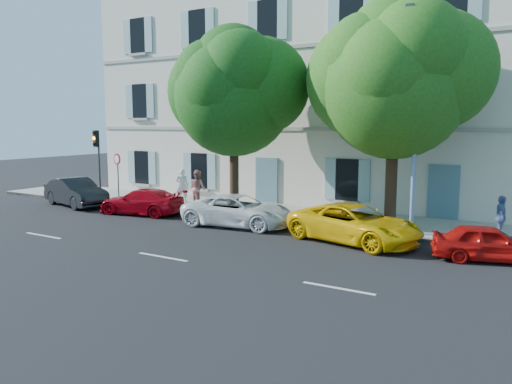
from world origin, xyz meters
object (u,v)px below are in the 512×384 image
Objects in this scene: car_red_coupe at (142,202)px; street_lamp at (415,110)px; car_white_coupe at (239,211)px; pedestrian_b at (198,188)px; road_sign at (118,167)px; car_dark_sedan at (76,192)px; pedestrian_a at (182,186)px; car_yellow_supercar at (354,224)px; tree_right at (395,86)px; traffic_light at (97,150)px; tree_left at (234,97)px; car_red_hatchback at (489,243)px; pedestrian_c at (501,218)px.

car_red_coupe is 12.90m from street_lamp.
pedestrian_b is at bearing 50.70° from car_white_coupe.
car_dark_sedan is at bearing -136.83° from road_sign.
street_lamp reaches higher than car_red_coupe.
pedestrian_a is at bearing 172.81° from car_red_coupe.
car_yellow_supercar is 13.78m from road_sign.
car_red_coupe is at bearing -169.32° from tree_right.
road_sign reaches higher than pedestrian_a.
car_yellow_supercar is at bearing -77.73° from car_dark_sedan.
tree_right reaches higher than car_white_coupe.
traffic_light is at bearing -10.77° from pedestrian_a.
car_white_coupe is at bearing -51.70° from tree_left.
car_red_hatchback is 12.07m from tree_left.
road_sign is at bearing -124.90° from car_red_coupe.
street_lamp is (1.59, 1.66, 4.07)m from car_yellow_supercar.
car_dark_sedan is at bearing 43.92° from pedestrian_b.
tree_right is at bearing 3.60° from tree_left.
car_red_coupe is at bearing 83.84° from pedestrian_c.
pedestrian_c reaches higher than car_red_coupe.
car_red_hatchback is at bearing -78.79° from car_yellow_supercar.
street_lamp is at bearing 139.97° from pedestrian_a.
road_sign is (-8.48, 1.44, 1.34)m from car_white_coupe.
car_white_coupe is 0.96× the size of car_yellow_supercar.
pedestrian_a is at bearing 72.01° from pedestrian_c.
car_red_hatchback is (15.00, -0.43, -0.03)m from car_red_coupe.
car_red_coupe is at bearing -158.11° from tree_left.
pedestrian_a is (-10.64, 3.35, 0.34)m from car_yellow_supercar.
tree_right is (0.63, 2.32, 4.99)m from car_yellow_supercar.
car_white_coupe is 4.90m from pedestrian_b.
tree_left is at bearing -176.40° from tree_right.
pedestrian_b is at bearing 12.11° from traffic_light.
car_yellow_supercar is 2.82× the size of pedestrian_a.
tree_right reaches higher than road_sign.
tree_left reaches higher than pedestrian_c.
tree_left reaches higher than car_red_coupe.
pedestrian_b is at bearing 86.74° from car_yellow_supercar.
car_red_hatchback is 1.86× the size of pedestrian_b.
pedestrian_c is (19.58, 0.69, -1.91)m from traffic_light.
car_dark_sedan is 6.48m from pedestrian_b.
car_red_coupe is at bearing 59.66° from pedestrian_a.
tree_right is 14.73m from road_sign.
car_white_coupe is at bearing -168.32° from street_lamp.
tree_right is at bearing -69.34° from car_dark_sedan.
traffic_light is (-15.02, 1.64, 2.18)m from car_yellow_supercar.
pedestrian_b is 13.83m from pedestrian_c.
tree_left is at bearing 1.37° from road_sign.
car_red_coupe is 2.60× the size of pedestrian_c.
car_red_hatchback is at bearing 163.43° from pedestrian_c.
car_red_coupe is 5.21m from traffic_light.
car_white_coupe is 9.92m from pedestrian_c.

